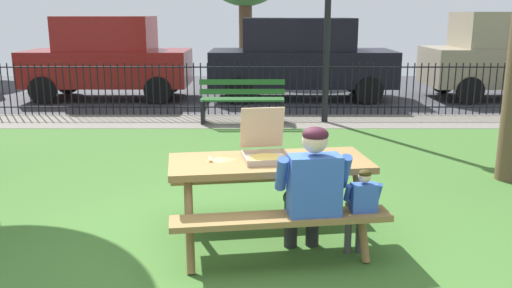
{
  "coord_description": "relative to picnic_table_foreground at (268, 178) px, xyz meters",
  "views": [
    {
      "loc": [
        0.36,
        -4.2,
        2.07
      ],
      "look_at": [
        0.37,
        1.21,
        0.75
      ],
      "focal_mm": 38.07,
      "sensor_mm": 36.0,
      "label": 1
    }
  ],
  "objects": [
    {
      "name": "iron_fence_streetside",
      "position": [
        -0.48,
        6.37,
        -0.05
      ],
      "size": [
        22.81,
        0.03,
        1.07
      ],
      "color": "black",
      "rests_on": "ground"
    },
    {
      "name": "street_asphalt",
      "position": [
        -0.48,
        9.88,
        -0.6
      ],
      "size": [
        28.0,
        7.03,
        0.01
      ],
      "primitive_type": "cube",
      "color": "#38383D"
    },
    {
      "name": "child_at_table",
      "position": [
        0.76,
        -0.43,
        -0.1
      ],
      "size": [
        0.32,
        0.32,
        0.82
      ],
      "color": "#494949",
      "rests_on": "ground"
    },
    {
      "name": "park_bench_center",
      "position": [
        -0.38,
        5.53,
        -0.18
      ],
      "size": [
        1.6,
        0.47,
        0.85
      ],
      "color": "#255D27",
      "rests_on": "ground"
    },
    {
      "name": "parked_car_left",
      "position": [
        -3.71,
        8.53,
        0.41
      ],
      "size": [
        3.91,
        1.84,
        1.98
      ],
      "color": "maroon",
      "rests_on": "ground"
    },
    {
      "name": "picnic_table_foreground",
      "position": [
        0.0,
        0.0,
        0.0
      ],
      "size": [
        1.99,
        1.72,
        0.79
      ],
      "color": "olive",
      "rests_on": "ground"
    },
    {
      "name": "parked_car_center",
      "position": [
        0.96,
        8.53,
        0.41
      ],
      "size": [
        4.41,
        1.94,
        1.94
      ],
      "color": "black",
      "rests_on": "ground"
    },
    {
      "name": "adult_at_table",
      "position": [
        0.34,
        -0.46,
        0.06
      ],
      "size": [
        0.63,
        0.63,
        1.19
      ],
      "color": "black",
      "rests_on": "ground"
    },
    {
      "name": "pizza_box_open",
      "position": [
        -0.04,
        0.05,
        0.26
      ],
      "size": [
        0.48,
        0.53,
        0.45
      ],
      "color": "tan",
      "rests_on": "picnic_table_foreground"
    },
    {
      "name": "cobblestone_walkway",
      "position": [
        -0.48,
        5.67,
        -0.6
      ],
      "size": [
        28.0,
        1.4,
        0.01
      ],
      "primitive_type": "cube",
      "color": "slate"
    },
    {
      "name": "ground",
      "position": [
        -0.48,
        0.93,
        -0.61
      ],
      "size": [
        28.0,
        10.88,
        0.02
      ],
      "primitive_type": "cube",
      "color": "#3E6B2B"
    },
    {
      "name": "pizza_slice_on_table",
      "position": [
        -0.46,
        0.0,
        0.18
      ],
      "size": [
        0.23,
        0.18,
        0.02
      ],
      "color": "#E3CD58",
      "rests_on": "picnic_table_foreground"
    }
  ]
}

